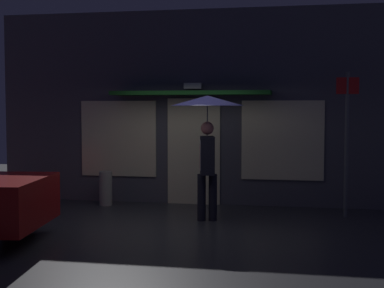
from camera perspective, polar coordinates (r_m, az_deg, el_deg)
The scene contains 5 objects.
ground_plane at distance 9.60m, azimuth -2.22°, elevation -8.32°, with size 18.00×18.00×0.00m, color #2D2D33.
building_facade at distance 11.68m, azimuth 0.33°, elevation 3.68°, with size 8.46×1.00×4.02m.
person_with_umbrella at distance 9.81m, azimuth 1.58°, elevation 2.45°, with size 1.29×1.29×2.22m.
street_sign_post at distance 10.51m, azimuth 15.52°, elevation 0.81°, with size 0.40×0.07×2.65m.
sidewalk_bollard at distance 11.62m, azimuth -8.81°, elevation -4.51°, with size 0.26×0.26×0.70m, color #9E998E.
Camera 1 is at (2.10, -9.15, 2.00)m, focal length 52.19 mm.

